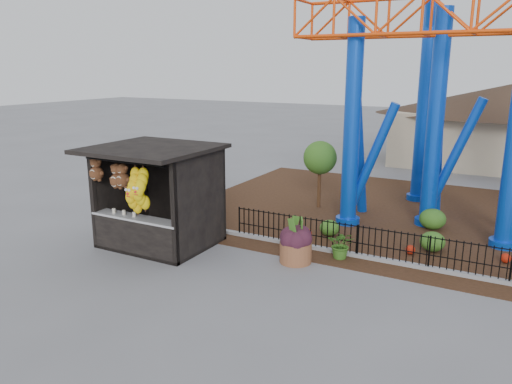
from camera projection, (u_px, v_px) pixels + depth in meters
The scene contains 10 objects.
ground at pixel (221, 275), 13.36m from camera, with size 120.00×120.00×0.00m, color slate.
mulch_bed at pixel (430, 219), 18.30m from camera, with size 18.00×12.00×0.02m, color #331E11.
curb at pixel (398, 263), 14.04m from camera, with size 18.00×0.18×0.12m, color gray.
prize_booth at pixel (153, 199), 15.16m from camera, with size 3.50×3.40×3.12m.
picket_fence at pixel (433, 254), 13.51m from camera, with size 12.20×0.06×1.00m, color black, non-canonical shape.
roller_coaster at pixel (484, 35), 16.41m from camera, with size 11.00×6.37×10.82m.
terracotta_planter at pixel (296, 252), 14.19m from camera, with size 0.91×0.91×0.60m, color brown.
planter_foliage at pixel (296, 231), 14.04m from camera, with size 0.70×0.70×0.64m, color #321421.
potted_plant at pixel (342, 245), 14.43m from camera, with size 0.77×0.67×0.85m, color #285218.
landscaping at pixel (440, 233), 15.85m from camera, with size 8.46×3.42×0.71m.
Camera 1 is at (6.77, -10.44, 5.42)m, focal length 35.00 mm.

